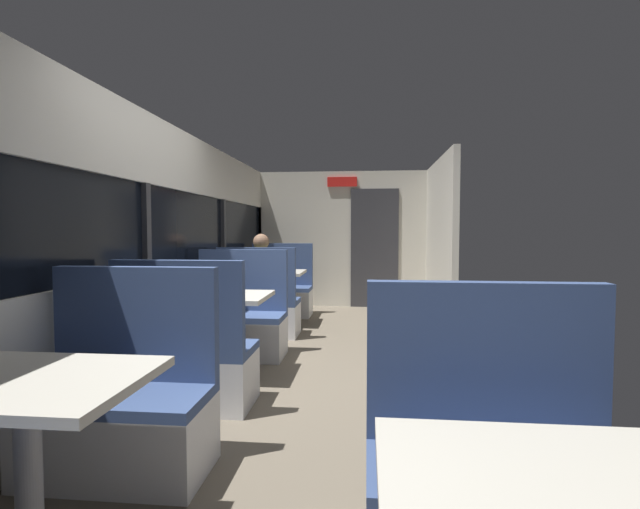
{
  "coord_description": "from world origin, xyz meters",
  "views": [
    {
      "loc": [
        0.42,
        -3.73,
        1.31
      ],
      "look_at": [
        -0.03,
        0.73,
        1.07
      ],
      "focal_mm": 26.04,
      "sensor_mm": 36.0,
      "label": 1
    }
  ],
  "objects_px": {
    "dining_table_near_window": "(26,403)",
    "bench_mid_window_facing_entry": "(239,324)",
    "bench_front_aisle_facing_entry": "(494,492)",
    "bench_mid_window_facing_end": "(188,363)",
    "bench_far_window_facing_entry": "(281,294)",
    "dining_table_far_window": "(271,278)",
    "bench_far_window_facing_end": "(260,309)",
    "dining_table_mid_window": "(217,306)",
    "bench_near_window_facing_entry": "(122,411)",
    "seated_passenger": "(261,292)"
  },
  "relations": [
    {
      "from": "dining_table_far_window",
      "to": "bench_front_aisle_facing_entry",
      "type": "distance_m",
      "value": 4.88
    },
    {
      "from": "dining_table_near_window",
      "to": "bench_far_window_facing_entry",
      "type": "relative_size",
      "value": 0.82
    },
    {
      "from": "dining_table_mid_window",
      "to": "bench_far_window_facing_end",
      "type": "height_order",
      "value": "bench_far_window_facing_end"
    },
    {
      "from": "seated_passenger",
      "to": "bench_far_window_facing_entry",
      "type": "bearing_deg",
      "value": 90.0
    },
    {
      "from": "bench_near_window_facing_entry",
      "to": "seated_passenger",
      "type": "distance_m",
      "value": 3.31
    },
    {
      "from": "bench_front_aisle_facing_entry",
      "to": "bench_mid_window_facing_end",
      "type": "bearing_deg",
      "value": 139.71
    },
    {
      "from": "bench_mid_window_facing_end",
      "to": "bench_far_window_facing_entry",
      "type": "distance_m",
      "value": 3.72
    },
    {
      "from": "dining_table_near_window",
      "to": "bench_mid_window_facing_end",
      "type": "relative_size",
      "value": 0.82
    },
    {
      "from": "dining_table_far_window",
      "to": "bench_front_aisle_facing_entry",
      "type": "bearing_deg",
      "value": -68.45
    },
    {
      "from": "dining_table_mid_window",
      "to": "bench_mid_window_facing_end",
      "type": "relative_size",
      "value": 0.82
    },
    {
      "from": "bench_near_window_facing_entry",
      "to": "bench_front_aisle_facing_entry",
      "type": "distance_m",
      "value": 1.89
    },
    {
      "from": "bench_far_window_facing_entry",
      "to": "seated_passenger",
      "type": "xyz_separation_m",
      "value": [
        0.0,
        -1.33,
        0.21
      ]
    },
    {
      "from": "bench_mid_window_facing_entry",
      "to": "bench_front_aisle_facing_entry",
      "type": "distance_m",
      "value": 3.42
    },
    {
      "from": "bench_far_window_facing_end",
      "to": "bench_front_aisle_facing_entry",
      "type": "height_order",
      "value": "same"
    },
    {
      "from": "bench_front_aisle_facing_entry",
      "to": "seated_passenger",
      "type": "distance_m",
      "value": 4.3
    },
    {
      "from": "dining_table_mid_window",
      "to": "bench_far_window_facing_end",
      "type": "relative_size",
      "value": 0.82
    },
    {
      "from": "bench_front_aisle_facing_entry",
      "to": "dining_table_far_window",
      "type": "bearing_deg",
      "value": 111.55
    },
    {
      "from": "bench_front_aisle_facing_entry",
      "to": "seated_passenger",
      "type": "bearing_deg",
      "value": 114.62
    },
    {
      "from": "dining_table_near_window",
      "to": "bench_near_window_facing_entry",
      "type": "bearing_deg",
      "value": 90.0
    },
    {
      "from": "dining_table_near_window",
      "to": "bench_front_aisle_facing_entry",
      "type": "height_order",
      "value": "bench_front_aisle_facing_entry"
    },
    {
      "from": "bench_mid_window_facing_end",
      "to": "bench_front_aisle_facing_entry",
      "type": "bearing_deg",
      "value": -40.29
    },
    {
      "from": "bench_near_window_facing_entry",
      "to": "dining_table_far_window",
      "type": "relative_size",
      "value": 1.22
    },
    {
      "from": "dining_table_mid_window",
      "to": "seated_passenger",
      "type": "bearing_deg",
      "value": 90.0
    },
    {
      "from": "dining_table_near_window",
      "to": "bench_mid_window_facing_entry",
      "type": "xyz_separation_m",
      "value": [
        0.0,
        3.02,
        -0.31
      ]
    },
    {
      "from": "bench_far_window_facing_entry",
      "to": "bench_front_aisle_facing_entry",
      "type": "height_order",
      "value": "same"
    },
    {
      "from": "bench_mid_window_facing_end",
      "to": "dining_table_far_window",
      "type": "height_order",
      "value": "bench_mid_window_facing_end"
    },
    {
      "from": "bench_far_window_facing_end",
      "to": "bench_front_aisle_facing_entry",
      "type": "xyz_separation_m",
      "value": [
        1.79,
        -3.83,
        0.0
      ]
    },
    {
      "from": "dining_table_far_window",
      "to": "bench_far_window_facing_end",
      "type": "distance_m",
      "value": 0.77
    },
    {
      "from": "bench_mid_window_facing_entry",
      "to": "bench_far_window_facing_end",
      "type": "bearing_deg",
      "value": 90.0
    },
    {
      "from": "dining_table_near_window",
      "to": "bench_far_window_facing_entry",
      "type": "height_order",
      "value": "bench_far_window_facing_entry"
    },
    {
      "from": "dining_table_near_window",
      "to": "dining_table_mid_window",
      "type": "distance_m",
      "value": 2.32
    },
    {
      "from": "bench_mid_window_facing_entry",
      "to": "bench_far_window_facing_end",
      "type": "height_order",
      "value": "same"
    },
    {
      "from": "dining_table_far_window",
      "to": "bench_far_window_facing_end",
      "type": "bearing_deg",
      "value": -90.0
    },
    {
      "from": "dining_table_mid_window",
      "to": "seated_passenger",
      "type": "xyz_separation_m",
      "value": [
        0.0,
        1.69,
        -0.1
      ]
    },
    {
      "from": "dining_table_near_window",
      "to": "dining_table_far_window",
      "type": "distance_m",
      "value": 4.63
    },
    {
      "from": "dining_table_mid_window",
      "to": "bench_far_window_facing_entry",
      "type": "distance_m",
      "value": 3.03
    },
    {
      "from": "bench_mid_window_facing_entry",
      "to": "bench_front_aisle_facing_entry",
      "type": "relative_size",
      "value": 1.0
    },
    {
      "from": "bench_mid_window_facing_entry",
      "to": "seated_passenger",
      "type": "bearing_deg",
      "value": 90.0
    },
    {
      "from": "dining_table_mid_window",
      "to": "bench_far_window_facing_entry",
      "type": "relative_size",
      "value": 0.82
    },
    {
      "from": "bench_mid_window_facing_end",
      "to": "bench_mid_window_facing_entry",
      "type": "xyz_separation_m",
      "value": [
        0.0,
        1.4,
        0.0
      ]
    },
    {
      "from": "dining_table_mid_window",
      "to": "bench_mid_window_facing_entry",
      "type": "relative_size",
      "value": 0.82
    },
    {
      "from": "bench_far_window_facing_end",
      "to": "bench_front_aisle_facing_entry",
      "type": "bearing_deg",
      "value": -64.97
    },
    {
      "from": "dining_table_far_window",
      "to": "bench_far_window_facing_entry",
      "type": "distance_m",
      "value": 0.77
    },
    {
      "from": "dining_table_far_window",
      "to": "dining_table_near_window",
      "type": "bearing_deg",
      "value": -90.0
    },
    {
      "from": "dining_table_far_window",
      "to": "bench_far_window_facing_end",
      "type": "relative_size",
      "value": 0.82
    },
    {
      "from": "dining_table_near_window",
      "to": "bench_mid_window_facing_entry",
      "type": "bearing_deg",
      "value": 90.0
    },
    {
      "from": "dining_table_far_window",
      "to": "seated_passenger",
      "type": "relative_size",
      "value": 0.71
    },
    {
      "from": "bench_mid_window_facing_end",
      "to": "bench_far_window_facing_entry",
      "type": "bearing_deg",
      "value": 90.0
    },
    {
      "from": "bench_front_aisle_facing_entry",
      "to": "bench_far_window_facing_entry",
      "type": "bearing_deg",
      "value": 108.88
    },
    {
      "from": "dining_table_mid_window",
      "to": "bench_far_window_facing_entry",
      "type": "xyz_separation_m",
      "value": [
        0.0,
        3.02,
        -0.31
      ]
    }
  ]
}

